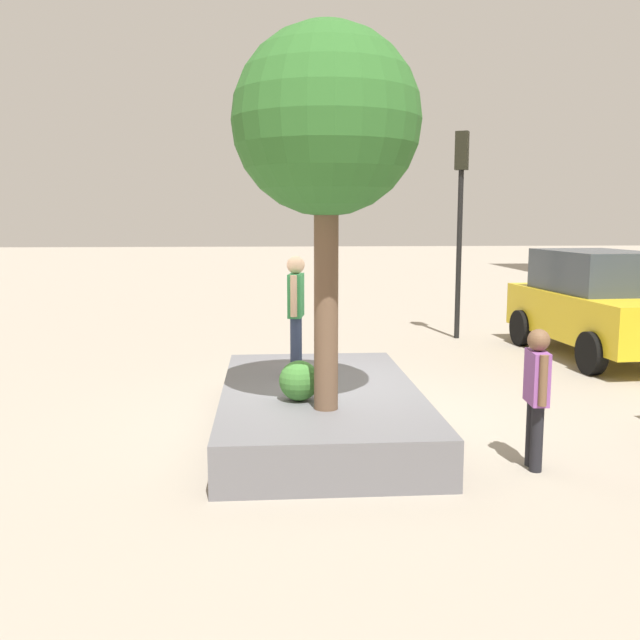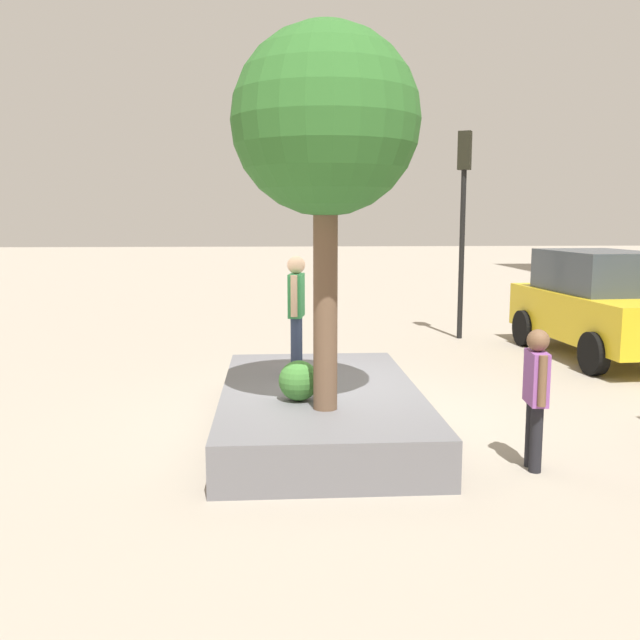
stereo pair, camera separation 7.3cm
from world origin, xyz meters
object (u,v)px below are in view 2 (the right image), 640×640
(planter_ledge, at_px, (320,408))
(traffic_light_median, at_px, (463,199))
(skateboarder, at_px, (296,305))
(plaza_tree, at_px, (326,124))
(pedestrian_crossing, at_px, (536,389))
(taxi_cab, at_px, (601,304))
(skateboard, at_px, (297,372))

(planter_ledge, xyz_separation_m, traffic_light_median, (-6.85, 3.71, 2.91))
(traffic_light_median, bearing_deg, planter_ledge, -28.45)
(planter_ledge, xyz_separation_m, skateboarder, (-0.73, -0.28, 1.29))
(plaza_tree, height_order, pedestrian_crossing, plaza_tree)
(taxi_cab, relative_size, pedestrian_crossing, 2.98)
(plaza_tree, relative_size, traffic_light_median, 0.92)
(planter_ledge, xyz_separation_m, plaza_tree, (1.03, -0.01, 3.52))
(skateboard, xyz_separation_m, pedestrian_crossing, (2.39, 2.55, 0.29))
(skateboarder, height_order, traffic_light_median, traffic_light_median)
(plaza_tree, bearing_deg, planter_ledge, 179.67)
(planter_ledge, relative_size, taxi_cab, 0.99)
(planter_ledge, bearing_deg, pedestrian_crossing, 53.85)
(plaza_tree, height_order, skateboarder, plaza_tree)
(skateboard, height_order, pedestrian_crossing, pedestrian_crossing)
(planter_ledge, distance_m, skateboard, 0.85)
(plaza_tree, relative_size, taxi_cab, 0.92)
(plaza_tree, height_order, taxi_cab, plaza_tree)
(taxi_cab, bearing_deg, planter_ledge, -52.87)
(traffic_light_median, bearing_deg, taxi_cab, 42.95)
(plaza_tree, xyz_separation_m, pedestrian_crossing, (0.63, 2.27, -2.88))
(skateboard, relative_size, skateboarder, 0.51)
(skateboard, distance_m, pedestrian_crossing, 3.51)
(taxi_cab, relative_size, traffic_light_median, 1.00)
(taxi_cab, bearing_deg, traffic_light_median, -137.05)
(skateboard, distance_m, skateboarder, 0.95)
(planter_ledge, distance_m, plaza_tree, 3.66)
(plaza_tree, xyz_separation_m, traffic_light_median, (-7.88, 3.72, -0.60))
(pedestrian_crossing, bearing_deg, planter_ledge, -126.15)
(planter_ledge, height_order, taxi_cab, taxi_cab)
(pedestrian_crossing, bearing_deg, taxi_cab, 149.23)
(planter_ledge, height_order, traffic_light_median, traffic_light_median)
(planter_ledge, height_order, skateboard, skateboard)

